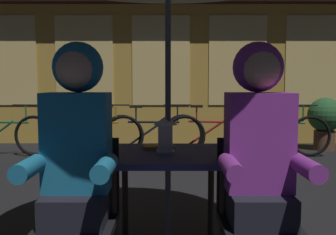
{
  "coord_description": "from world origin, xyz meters",
  "views": [
    {
      "loc": [
        0.0,
        -2.45,
        1.18
      ],
      "look_at": [
        0.0,
        -0.01,
        0.96
      ],
      "focal_mm": 41.84,
      "sensor_mm": 36.0,
      "label": 1
    }
  ],
  "objects_px": {
    "chair_left": "(80,210)",
    "book": "(158,147)",
    "bicycle_nearest": "(4,134)",
    "bicycle_fourth": "(214,134)",
    "lantern": "(165,134)",
    "person_left_hooded": "(76,147)",
    "chair_right": "(256,210)",
    "bicycle_second": "(93,134)",
    "person_right_hooded": "(260,147)",
    "cafe_table": "(168,168)",
    "bicycle_fifth": "(278,135)",
    "bicycle_third": "(154,134)",
    "potted_plant": "(326,119)"
  },
  "relations": [
    {
      "from": "chair_left",
      "to": "book",
      "type": "height_order",
      "value": "chair_left"
    },
    {
      "from": "bicycle_nearest",
      "to": "bicycle_fourth",
      "type": "distance_m",
      "value": 3.41
    },
    {
      "from": "lantern",
      "to": "person_left_hooded",
      "type": "distance_m",
      "value": 0.63
    },
    {
      "from": "chair_right",
      "to": "bicycle_second",
      "type": "height_order",
      "value": "chair_right"
    },
    {
      "from": "lantern",
      "to": "bicycle_second",
      "type": "distance_m",
      "value": 4.04
    },
    {
      "from": "bicycle_nearest",
      "to": "lantern",
      "type": "bearing_deg",
      "value": -55.34
    },
    {
      "from": "lantern",
      "to": "bicycle_nearest",
      "type": "relative_size",
      "value": 0.14
    },
    {
      "from": "lantern",
      "to": "bicycle_second",
      "type": "relative_size",
      "value": 0.14
    },
    {
      "from": "person_right_hooded",
      "to": "bicycle_fourth",
      "type": "distance_m",
      "value": 4.35
    },
    {
      "from": "cafe_table",
      "to": "bicycle_fourth",
      "type": "relative_size",
      "value": 0.44
    },
    {
      "from": "person_left_hooded",
      "to": "person_right_hooded",
      "type": "bearing_deg",
      "value": 0.0
    },
    {
      "from": "chair_left",
      "to": "person_left_hooded",
      "type": "xyz_separation_m",
      "value": [
        -0.0,
        -0.06,
        0.36
      ]
    },
    {
      "from": "person_left_hooded",
      "to": "bicycle_fifth",
      "type": "bearing_deg",
      "value": 61.77
    },
    {
      "from": "bicycle_fifth",
      "to": "bicycle_third",
      "type": "bearing_deg",
      "value": 177.31
    },
    {
      "from": "book",
      "to": "person_left_hooded",
      "type": "bearing_deg",
      "value": -136.78
    },
    {
      "from": "bicycle_third",
      "to": "bicycle_fourth",
      "type": "height_order",
      "value": "same"
    },
    {
      "from": "chair_left",
      "to": "bicycle_fifth",
      "type": "height_order",
      "value": "chair_left"
    },
    {
      "from": "bicycle_fourth",
      "to": "bicycle_third",
      "type": "bearing_deg",
      "value": -176.9
    },
    {
      "from": "chair_left",
      "to": "chair_right",
      "type": "distance_m",
      "value": 0.96
    },
    {
      "from": "bicycle_nearest",
      "to": "bicycle_fifth",
      "type": "relative_size",
      "value": 1.0
    },
    {
      "from": "lantern",
      "to": "bicycle_nearest",
      "type": "distance_m",
      "value": 4.67
    },
    {
      "from": "lantern",
      "to": "bicycle_second",
      "type": "bearing_deg",
      "value": 107.54
    },
    {
      "from": "bicycle_second",
      "to": "potted_plant",
      "type": "height_order",
      "value": "potted_plant"
    },
    {
      "from": "chair_right",
      "to": "bicycle_third",
      "type": "relative_size",
      "value": 0.52
    },
    {
      "from": "potted_plant",
      "to": "bicycle_fifth",
      "type": "bearing_deg",
      "value": -147.69
    },
    {
      "from": "bicycle_third",
      "to": "potted_plant",
      "type": "xyz_separation_m",
      "value": [
        2.99,
        0.54,
        0.2
      ]
    },
    {
      "from": "bicycle_second",
      "to": "bicycle_fourth",
      "type": "relative_size",
      "value": 1.01
    },
    {
      "from": "person_right_hooded",
      "to": "book",
      "type": "relative_size",
      "value": 7.0
    },
    {
      "from": "lantern",
      "to": "chair_right",
      "type": "xyz_separation_m",
      "value": [
        0.5,
        -0.37,
        -0.37
      ]
    },
    {
      "from": "cafe_table",
      "to": "bicycle_third",
      "type": "xyz_separation_m",
      "value": [
        -0.24,
        3.83,
        -0.29
      ]
    },
    {
      "from": "bicycle_third",
      "to": "bicycle_fourth",
      "type": "relative_size",
      "value": 1.01
    },
    {
      "from": "bicycle_nearest",
      "to": "bicycle_fifth",
      "type": "distance_m",
      "value": 4.42
    },
    {
      "from": "bicycle_third",
      "to": "bicycle_fifth",
      "type": "relative_size",
      "value": 1.0
    },
    {
      "from": "person_left_hooded",
      "to": "bicycle_fifth",
      "type": "height_order",
      "value": "person_left_hooded"
    },
    {
      "from": "bicycle_nearest",
      "to": "bicycle_fourth",
      "type": "height_order",
      "value": "same"
    },
    {
      "from": "book",
      "to": "bicycle_third",
      "type": "bearing_deg",
      "value": 81.43
    },
    {
      "from": "chair_right",
      "to": "person_left_hooded",
      "type": "height_order",
      "value": "person_left_hooded"
    },
    {
      "from": "lantern",
      "to": "potted_plant",
      "type": "relative_size",
      "value": 0.25
    },
    {
      "from": "person_right_hooded",
      "to": "bicycle_second",
      "type": "xyz_separation_m",
      "value": [
        -1.71,
        4.25,
        -0.5
      ]
    },
    {
      "from": "chair_right",
      "to": "person_left_hooded",
      "type": "xyz_separation_m",
      "value": [
        -0.96,
        -0.06,
        0.36
      ]
    },
    {
      "from": "bicycle_fifth",
      "to": "potted_plant",
      "type": "distance_m",
      "value": 1.2
    },
    {
      "from": "potted_plant",
      "to": "cafe_table",
      "type": "bearing_deg",
      "value": -122.21
    },
    {
      "from": "bicycle_fifth",
      "to": "book",
      "type": "height_order",
      "value": "bicycle_fifth"
    },
    {
      "from": "chair_left",
      "to": "chair_right",
      "type": "relative_size",
      "value": 1.0
    },
    {
      "from": "person_right_hooded",
      "to": "bicycle_nearest",
      "type": "bearing_deg",
      "value": 126.46
    },
    {
      "from": "bicycle_nearest",
      "to": "bicycle_fifth",
      "type": "xyz_separation_m",
      "value": [
        4.42,
        -0.08,
        0.0
      ]
    },
    {
      "from": "chair_left",
      "to": "bicycle_nearest",
      "type": "height_order",
      "value": "chair_left"
    },
    {
      "from": "chair_right",
      "to": "cafe_table",
      "type": "bearing_deg",
      "value": 142.45
    },
    {
      "from": "chair_left",
      "to": "chair_right",
      "type": "height_order",
      "value": "same"
    },
    {
      "from": "bicycle_nearest",
      "to": "book",
      "type": "height_order",
      "value": "bicycle_nearest"
    }
  ]
}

